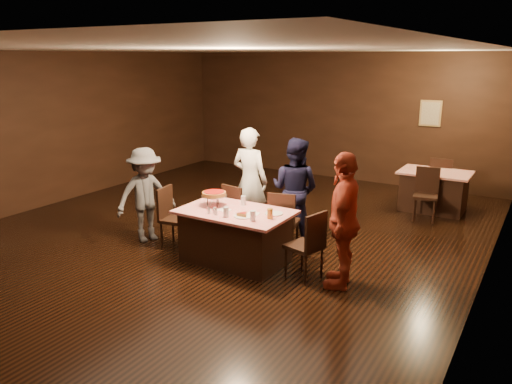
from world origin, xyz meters
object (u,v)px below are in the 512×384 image
diner_red_shirt (344,220)px  glass_front_left (226,212)px  glass_back (243,200)px  chair_back_far (441,180)px  glass_front_right (253,216)px  diner_grey_knit (146,195)px  chair_far_right (284,221)px  chair_back_near (426,195)px  chair_end_right (304,245)px  chair_far_left (240,212)px  diner_navy_hoodie (295,189)px  plate_empty (274,213)px  main_table (235,236)px  pizza_stand (214,194)px  glass_amber (270,214)px  back_table (434,191)px  diner_white_jacket (250,181)px  chair_end_left (176,218)px

diner_red_shirt → glass_front_left: size_ratio=12.68×
glass_front_left → glass_back: 0.61m
chair_back_far → glass_front_right: 5.15m
diner_grey_knit → chair_back_far: bearing=-13.3°
chair_far_right → chair_back_near: (1.51, 2.62, 0.00)m
chair_end_right → diner_red_shirt: 0.66m
chair_far_left → diner_navy_hoodie: size_ratio=0.57×
glass_back → diner_red_shirt: bearing=-8.5°
plate_empty → main_table: bearing=-164.7°
glass_front_right → main_table: bearing=150.9°
main_table → plate_empty: bearing=15.3°
pizza_stand → diner_red_shirt: bearing=0.1°
chair_far_right → diner_grey_knit: 2.25m
glass_front_right → glass_amber: bearing=53.1°
back_table → glass_front_left: (-1.86, -4.37, 0.46)m
diner_grey_knit → plate_empty: diner_grey_knit is taller
chair_end_right → diner_grey_knit: 2.82m
diner_grey_knit → plate_empty: bearing=-61.6°
chair_end_right → glass_back: bearing=-90.5°
back_table → chair_end_right: chair_end_right is taller
glass_back → glass_front_left: bearing=-80.5°
diner_navy_hoodie → diner_white_jacket: bearing=4.4°
glass_front_right → diner_white_jacket: bearing=123.0°
chair_far_right → glass_amber: (0.20, -0.80, 0.37)m
diner_navy_hoodie → pizza_stand: size_ratio=4.40×
plate_empty → chair_end_left: bearing=-174.8°
main_table → pizza_stand: bearing=172.9°
diner_grey_knit → pizza_stand: (1.30, 0.06, 0.19)m
back_table → diner_white_jacket: 3.77m
diner_white_jacket → diner_navy_hoodie: size_ratio=1.07×
diner_grey_knit → glass_front_right: size_ratio=10.87×
main_table → glass_amber: 0.75m
diner_white_jacket → pizza_stand: (0.10, -1.16, 0.06)m
chair_far_right → chair_back_near: 3.03m
chair_end_left → chair_back_far: same height
main_table → pizza_stand: 0.70m
chair_far_left → glass_amber: chair_far_left is taller
chair_far_left → plate_empty: (0.95, -0.60, 0.30)m
diner_white_jacket → plate_empty: diner_white_jacket is taller
chair_far_left → diner_grey_knit: size_ratio=0.62×
pizza_stand → chair_back_far: bearing=63.5°
glass_back → chair_end_left: bearing=-164.1°
plate_empty → chair_back_far: bearing=73.3°
chair_back_far → glass_front_right: size_ratio=6.79×
diner_grey_knit → plate_empty: size_ratio=6.09×
chair_back_far → diner_navy_hoodie: diner_navy_hoodie is taller
chair_far_right → glass_front_left: size_ratio=6.79×
plate_empty → glass_front_right: size_ratio=1.79×
chair_back_near → diner_navy_hoodie: (-1.59, -2.11, 0.36)m
chair_back_near → diner_navy_hoodie: bearing=-136.6°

